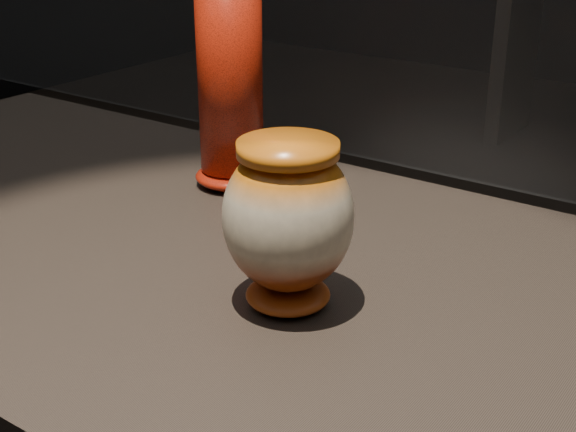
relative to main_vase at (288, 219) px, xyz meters
The scene contains 2 objects.
main_vase is the anchor object (origin of this frame).
tall_vase 0.42m from the main_vase, 138.03° to the left, with size 0.16×0.16×0.39m.
Camera 1 is at (0.55, -0.75, 1.37)m, focal length 50.00 mm.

